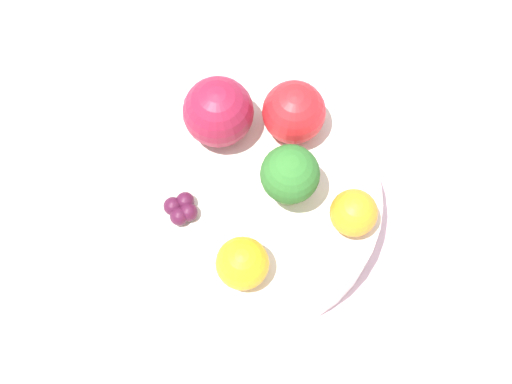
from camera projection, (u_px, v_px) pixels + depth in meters
name	position (u px, v px, depth m)	size (l,w,h in m)	color
ground_plane	(256.00, 222.00, 0.65)	(6.00, 6.00, 0.00)	gray
table_surface	(256.00, 219.00, 0.64)	(1.20, 1.20, 0.02)	silver
bowl	(256.00, 206.00, 0.61)	(0.21, 0.21, 0.04)	silver
broccoli	(290.00, 176.00, 0.56)	(0.05, 0.05, 0.06)	#8CB76B
apple_red	(294.00, 112.00, 0.59)	(0.05, 0.05, 0.05)	red
apple_green	(218.00, 112.00, 0.58)	(0.06, 0.06, 0.06)	maroon
orange_front	(353.00, 217.00, 0.56)	(0.04, 0.04, 0.04)	orange
orange_back	(242.00, 263.00, 0.54)	(0.04, 0.04, 0.04)	orange
grape_cluster	(181.00, 209.00, 0.58)	(0.03, 0.03, 0.02)	#47142D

